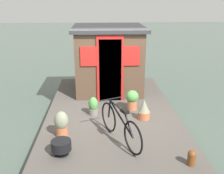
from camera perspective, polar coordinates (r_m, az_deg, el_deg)
name	(u,v)px	position (r m, az deg, el deg)	size (l,w,h in m)	color
ground_plane	(112,127)	(7.02, -0.09, -8.64)	(60.00, 60.00, 0.00)	#47564C
houseboat_deck	(112,119)	(6.92, -0.09, -6.86)	(5.67, 3.20, 0.48)	#4C4742
houseboat_cabin	(109,58)	(8.15, -0.71, 6.16)	(2.19, 2.10, 1.93)	#4C3828
bicycle	(120,125)	(5.30, 1.69, -8.07)	(1.51, 0.75, 0.77)	black
potted_plant_succulent	(93,106)	(6.55, -4.02, -4.13)	(0.23, 0.23, 0.44)	slate
potted_plant_fern	(61,123)	(5.61, -10.73, -7.65)	(0.29, 0.29, 0.55)	#B2603D
potted_plant_ivy	(144,110)	(6.33, 6.85, -4.90)	(0.28, 0.28, 0.47)	#B2603D
potted_plant_thyme	(132,99)	(6.82, 4.34, -2.58)	(0.32, 0.32, 0.51)	#B2603D
charcoal_grill	(61,146)	(5.05, -10.79, -12.22)	(0.37, 0.37, 0.28)	black
mooring_bollard	(192,157)	(4.90, 16.65, -14.17)	(0.15, 0.15, 0.28)	brown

